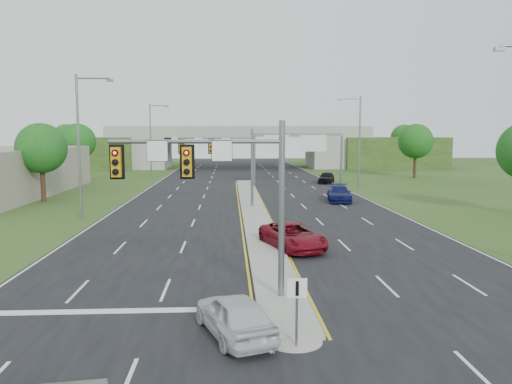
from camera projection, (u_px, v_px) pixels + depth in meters
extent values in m
plane|color=#2A4217|center=(281.00, 300.00, 19.60)|extent=(240.00, 240.00, 0.00)
cube|color=black|center=(248.00, 194.00, 54.32)|extent=(24.00, 160.00, 0.02)
cube|color=gray|center=(253.00, 210.00, 42.40)|extent=(2.00, 54.00, 0.16)
cone|color=gray|center=(294.00, 339.00, 15.62)|extent=(2.00, 2.00, 0.16)
cube|color=gold|center=(240.00, 211.00, 42.35)|extent=(0.12, 54.00, 0.01)
cube|color=gold|center=(267.00, 211.00, 42.47)|extent=(0.12, 54.00, 0.01)
cube|color=silver|center=(139.00, 195.00, 53.69)|extent=(0.12, 160.00, 0.01)
cube|color=silver|center=(355.00, 194.00, 54.94)|extent=(0.12, 160.00, 0.01)
cube|color=silver|center=(107.00, 311.00, 18.26)|extent=(10.50, 0.50, 0.01)
cylinder|color=slate|center=(282.00, 212.00, 19.20)|extent=(0.24, 0.24, 7.00)
cylinder|color=slate|center=(196.00, 142.00, 18.72)|extent=(6.50, 0.16, 0.16)
cube|color=#C5890C|center=(187.00, 162.00, 18.54)|extent=(0.35, 0.25, 1.10)
cube|color=#C5890C|center=(116.00, 162.00, 18.40)|extent=(0.35, 0.25, 1.10)
cube|color=black|center=(187.00, 162.00, 18.68)|extent=(0.55, 0.04, 1.30)
cube|color=black|center=(117.00, 162.00, 18.54)|extent=(0.55, 0.04, 1.30)
sphere|color=#FF0C05|center=(187.00, 153.00, 18.37)|extent=(0.20, 0.20, 0.20)
sphere|color=#FF0C05|center=(115.00, 153.00, 18.23)|extent=(0.20, 0.20, 0.20)
cube|color=white|center=(157.00, 151.00, 18.59)|extent=(0.75, 0.04, 0.75)
cube|color=white|center=(222.00, 151.00, 18.71)|extent=(0.75, 0.04, 0.75)
cylinder|color=slate|center=(252.00, 169.00, 44.00)|extent=(0.24, 0.24, 7.00)
cylinder|color=slate|center=(215.00, 138.00, 43.52)|extent=(6.50, 0.16, 0.16)
cube|color=#C5890C|center=(211.00, 147.00, 43.34)|extent=(0.35, 0.25, 1.10)
cube|color=#C5890C|center=(181.00, 147.00, 43.21)|extent=(0.35, 0.25, 1.10)
cube|color=black|center=(211.00, 147.00, 43.48)|extent=(0.55, 0.04, 1.30)
cube|color=black|center=(181.00, 147.00, 43.34)|extent=(0.55, 0.04, 1.30)
sphere|color=#FF0C05|center=(211.00, 143.00, 43.17)|extent=(0.20, 0.20, 0.20)
sphere|color=#FF0C05|center=(181.00, 143.00, 43.04)|extent=(0.20, 0.20, 0.20)
cube|color=white|center=(199.00, 142.00, 43.39)|extent=(0.75, 0.04, 0.75)
cube|color=white|center=(226.00, 142.00, 43.52)|extent=(0.75, 0.04, 0.75)
cylinder|color=slate|center=(297.00, 313.00, 15.01)|extent=(0.08, 0.08, 2.20)
cube|color=white|center=(297.00, 288.00, 14.87)|extent=(0.60, 0.04, 0.60)
cube|color=black|center=(297.00, 289.00, 14.84)|extent=(0.10, 0.02, 0.45)
cylinder|color=slate|center=(254.00, 160.00, 63.93)|extent=(0.28, 0.28, 6.60)
cylinder|color=slate|center=(341.00, 159.00, 64.53)|extent=(0.28, 0.28, 6.60)
cube|color=slate|center=(298.00, 135.00, 63.86)|extent=(11.50, 0.35, 0.35)
cube|color=#0D5B16|center=(276.00, 143.00, 63.64)|extent=(3.20, 0.08, 2.00)
cube|color=#0D5B16|center=(314.00, 143.00, 63.89)|extent=(3.20, 0.08, 2.00)
cube|color=silver|center=(276.00, 143.00, 63.59)|extent=(3.30, 0.03, 2.10)
cube|color=silver|center=(314.00, 143.00, 63.84)|extent=(3.30, 0.03, 2.10)
cube|color=gray|center=(153.00, 153.00, 97.73)|extent=(6.00, 12.00, 6.00)
cube|color=gray|center=(325.00, 152.00, 99.52)|extent=(6.00, 12.00, 6.00)
cube|color=#2A4217|center=(86.00, 153.00, 97.04)|extent=(20.00, 14.00, 6.00)
cube|color=#2A4217|center=(389.00, 152.00, 100.21)|extent=(20.00, 14.00, 6.00)
cube|color=gray|center=(239.00, 134.00, 98.22)|extent=(50.00, 12.00, 1.20)
cube|color=gray|center=(240.00, 128.00, 92.34)|extent=(50.00, 0.40, 0.90)
cube|color=gray|center=(239.00, 129.00, 103.85)|extent=(50.00, 0.40, 0.90)
cylinder|color=slate|center=(79.00, 147.00, 38.10)|extent=(0.20, 0.20, 11.00)
cylinder|color=slate|center=(93.00, 78.00, 37.58)|extent=(2.50, 0.12, 0.12)
cube|color=slate|center=(110.00, 80.00, 37.66)|extent=(0.50, 0.25, 0.18)
cylinder|color=slate|center=(151.00, 142.00, 72.82)|extent=(0.20, 0.20, 11.00)
cylinder|color=slate|center=(158.00, 106.00, 72.30)|extent=(2.50, 0.12, 0.12)
cube|color=slate|center=(167.00, 107.00, 72.38)|extent=(0.50, 0.25, 0.18)
cube|color=slate|center=(499.00, 49.00, 23.94)|extent=(0.50, 0.25, 0.18)
cylinder|color=slate|center=(359.00, 143.00, 59.37)|extent=(0.20, 0.20, 11.00)
cylinder|color=slate|center=(350.00, 99.00, 58.71)|extent=(2.50, 0.12, 0.12)
cube|color=slate|center=(340.00, 100.00, 58.66)|extent=(0.50, 0.25, 0.18)
cylinder|color=#382316|center=(43.00, 181.00, 48.08)|extent=(0.44, 0.44, 4.00)
sphere|color=#154F15|center=(41.00, 148.00, 47.71)|extent=(4.80, 4.80, 4.80)
cylinder|color=#382316|center=(79.00, 165.00, 72.65)|extent=(0.44, 0.44, 4.25)
sphere|color=#154F15|center=(78.00, 141.00, 72.27)|extent=(5.20, 5.20, 5.20)
cylinder|color=#382316|center=(415.00, 164.00, 75.29)|extent=(0.44, 0.44, 4.25)
sphere|color=#154F15|center=(416.00, 141.00, 74.91)|extent=(5.20, 5.20, 5.20)
cylinder|color=#382316|center=(67.00, 154.00, 110.59)|extent=(0.44, 0.44, 4.50)
sphere|color=#154F15|center=(66.00, 138.00, 110.18)|extent=(6.00, 6.00, 6.00)
cylinder|color=#382316|center=(131.00, 154.00, 111.35)|extent=(0.44, 0.44, 4.25)
sphere|color=#154F15|center=(131.00, 139.00, 110.96)|extent=(5.60, 5.60, 5.60)
cylinder|color=#382316|center=(343.00, 154.00, 113.88)|extent=(0.44, 0.44, 4.25)
sphere|color=#154F15|center=(344.00, 139.00, 113.49)|extent=(5.60, 5.60, 5.60)
cylinder|color=#382316|center=(403.00, 153.00, 114.60)|extent=(0.44, 0.44, 4.50)
sphere|color=#154F15|center=(404.00, 138.00, 114.20)|extent=(6.00, 6.00, 6.00)
imported|color=silver|center=(234.00, 315.00, 15.96)|extent=(2.94, 4.43, 1.40)
imported|color=maroon|center=(293.00, 236.00, 28.25)|extent=(3.91, 5.77, 1.47)
imported|color=#0B1045|center=(339.00, 193.00, 48.46)|extent=(2.91, 5.58, 1.54)
imported|color=black|center=(326.00, 177.00, 66.96)|extent=(3.16, 4.83, 1.53)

